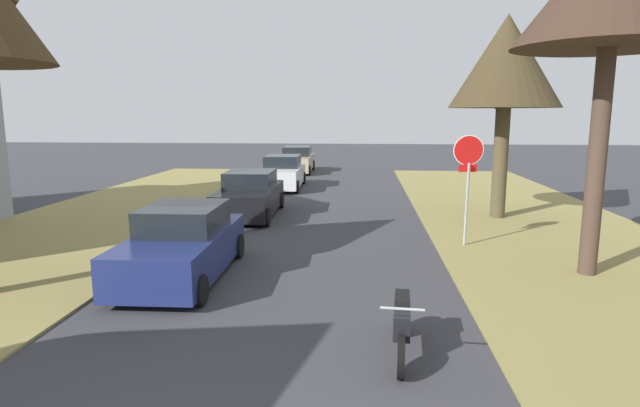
# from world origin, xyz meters

# --- Properties ---
(stop_sign_far) EXTENTS (0.81, 0.28, 2.97)m
(stop_sign_far) POSITION_xyz_m (4.39, 11.23, 2.20)
(stop_sign_far) COLOR #9EA0A5
(stop_sign_far) RESTS_ON grass_verge_right
(street_tree_right_mid_b) EXTENTS (3.63, 3.63, 6.73)m
(street_tree_right_mid_b) POSITION_xyz_m (6.27, 15.27, 5.19)
(street_tree_right_mid_b) COLOR #4D422A
(street_tree_right_mid_b) RESTS_ON grass_verge_right
(parked_sedan_navy) EXTENTS (2.01, 4.43, 1.57)m
(parked_sedan_navy) POSITION_xyz_m (-2.32, 8.04, 0.72)
(parked_sedan_navy) COLOR navy
(parked_sedan_navy) RESTS_ON ground
(parked_sedan_black) EXTENTS (2.01, 4.43, 1.57)m
(parked_sedan_black) POSITION_xyz_m (-2.35, 15.03, 0.72)
(parked_sedan_black) COLOR black
(parked_sedan_black) RESTS_ON ground
(parked_sedan_white) EXTENTS (2.01, 4.43, 1.57)m
(parked_sedan_white) POSITION_xyz_m (-2.27, 22.03, 0.72)
(parked_sedan_white) COLOR white
(parked_sedan_white) RESTS_ON ground
(parked_sedan_tan) EXTENTS (2.01, 4.43, 1.57)m
(parked_sedan_tan) POSITION_xyz_m (-2.44, 28.96, 0.72)
(parked_sedan_tan) COLOR tan
(parked_sedan_tan) RESTS_ON ground
(parked_motorcycle) EXTENTS (0.60, 2.05, 0.97)m
(parked_motorcycle) POSITION_xyz_m (2.22, 4.68, 0.48)
(parked_motorcycle) COLOR black
(parked_motorcycle) RESTS_ON ground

